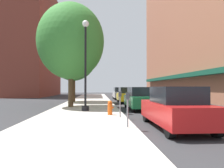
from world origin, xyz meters
The scene contains 14 objects.
ground_plane centered at (4.00, 18.00, 0.00)m, with size 90.00×90.00×0.00m, color #2D2D30.
sidewalk_slab centered at (0.00, 19.00, 0.06)m, with size 4.80×50.00×0.12m, color #B7B2A8.
building_right_brick centered at (14.99, 22.00, 13.01)m, with size 6.80×40.00×26.06m.
building_far_background centered at (-11.01, 37.00, 10.34)m, with size 6.80×18.00×20.73m.
lamppost centered at (0.12, 9.40, 3.20)m, with size 0.48×0.48×5.90m.
fire_hydrant centered at (1.59, 7.30, 0.52)m, with size 0.33×0.26×0.79m.
parking_meter_near centered at (2.05, 3.71, 0.95)m, with size 0.14×0.09×1.31m.
parking_meter_far centered at (2.05, 6.32, 0.95)m, with size 0.14×0.09×1.31m.
tree_near centered at (-1.67, 18.06, 5.31)m, with size 5.18×5.18×8.18m.
tree_mid centered at (-1.19, 12.20, 5.24)m, with size 5.19×5.19×8.12m.
car_red centered at (4.00, 3.96, 0.81)m, with size 1.80×4.30×1.66m.
car_green centered at (4.00, 10.86, 0.81)m, with size 1.80×4.30×1.66m.
car_yellow centered at (4.00, 17.68, 0.81)m, with size 1.80×4.30×1.66m.
car_silver centered at (4.00, 24.49, 0.81)m, with size 1.80×4.30×1.66m.
Camera 1 is at (0.92, -4.06, 1.62)m, focal length 33.04 mm.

